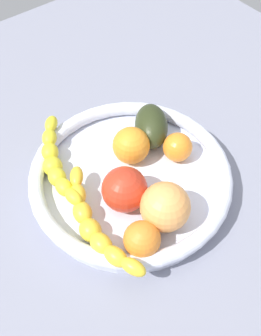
{
  "coord_description": "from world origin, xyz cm",
  "views": [
    {
      "loc": [
        -31.87,
        24.93,
        60.57
      ],
      "look_at": [
        0.0,
        0.0,
        8.12
      ],
      "focal_mm": 43.06,
      "sensor_mm": 36.0,
      "label": 1
    }
  ],
  "objects_px": {
    "banana_draped_right": "(94,225)",
    "avocado_dark": "(151,126)",
    "banana_draped_left": "(56,163)",
    "orange_mid_right": "(131,145)",
    "tomato_red": "(125,189)",
    "peach_blush": "(165,207)",
    "orange_front": "(178,147)",
    "orange_mid_left": "(142,239)",
    "fruit_bowl": "(131,178)"
  },
  "relations": [
    {
      "from": "fruit_bowl",
      "to": "banana_draped_right",
      "type": "relative_size",
      "value": 1.54
    },
    {
      "from": "peach_blush",
      "to": "orange_front",
      "type": "bearing_deg",
      "value": -50.71
    },
    {
      "from": "orange_mid_right",
      "to": "peach_blush",
      "type": "relative_size",
      "value": 0.83
    },
    {
      "from": "fruit_bowl",
      "to": "orange_mid_left",
      "type": "bearing_deg",
      "value": 149.34
    },
    {
      "from": "banana_draped_left",
      "to": "avocado_dark",
      "type": "distance_m",
      "value": 0.18
    },
    {
      "from": "banana_draped_right",
      "to": "orange_mid_left",
      "type": "bearing_deg",
      "value": -147.45
    },
    {
      "from": "banana_draped_right",
      "to": "orange_mid_left",
      "type": "height_order",
      "value": "orange_mid_left"
    },
    {
      "from": "banana_draped_right",
      "to": "orange_front",
      "type": "height_order",
      "value": "orange_front"
    },
    {
      "from": "banana_draped_left",
      "to": "orange_mid_right",
      "type": "height_order",
      "value": "orange_mid_right"
    },
    {
      "from": "banana_draped_right",
      "to": "tomato_red",
      "type": "height_order",
      "value": "tomato_red"
    },
    {
      "from": "fruit_bowl",
      "to": "avocado_dark",
      "type": "relative_size",
      "value": 3.55
    },
    {
      "from": "avocado_dark",
      "to": "banana_draped_left",
      "type": "bearing_deg",
      "value": 77.96
    },
    {
      "from": "banana_draped_right",
      "to": "orange_front",
      "type": "bearing_deg",
      "value": -79.52
    },
    {
      "from": "banana_draped_left",
      "to": "orange_front",
      "type": "height_order",
      "value": "orange_front"
    },
    {
      "from": "orange_mid_right",
      "to": "tomato_red",
      "type": "bearing_deg",
      "value": 135.67
    },
    {
      "from": "banana_draped_right",
      "to": "avocado_dark",
      "type": "xyz_separation_m",
      "value": [
        0.1,
        -0.2,
        0.01
      ]
    },
    {
      "from": "orange_mid_left",
      "to": "avocado_dark",
      "type": "relative_size",
      "value": 0.58
    },
    {
      "from": "tomato_red",
      "to": "peach_blush",
      "type": "distance_m",
      "value": 0.07
    },
    {
      "from": "peach_blush",
      "to": "banana_draped_right",
      "type": "bearing_deg",
      "value": 64.54
    },
    {
      "from": "tomato_red",
      "to": "orange_mid_left",
      "type": "bearing_deg",
      "value": 159.56
    },
    {
      "from": "avocado_dark",
      "to": "orange_front",
      "type": "bearing_deg",
      "value": -174.51
    },
    {
      "from": "tomato_red",
      "to": "avocado_dark",
      "type": "xyz_separation_m",
      "value": [
        0.08,
        -0.12,
        -0.01
      ]
    },
    {
      "from": "banana_draped_left",
      "to": "banana_draped_right",
      "type": "distance_m",
      "value": 0.14
    },
    {
      "from": "orange_front",
      "to": "tomato_red",
      "type": "relative_size",
      "value": 0.7
    },
    {
      "from": "banana_draped_right",
      "to": "orange_front",
      "type": "xyz_separation_m",
      "value": [
        0.04,
        -0.2,
        0.0
      ]
    },
    {
      "from": "orange_mid_right",
      "to": "tomato_red",
      "type": "height_order",
      "value": "tomato_red"
    },
    {
      "from": "avocado_dark",
      "to": "orange_mid_left",
      "type": "bearing_deg",
      "value": 136.78
    },
    {
      "from": "orange_front",
      "to": "tomato_red",
      "type": "height_order",
      "value": "tomato_red"
    },
    {
      "from": "fruit_bowl",
      "to": "orange_mid_right",
      "type": "distance_m",
      "value": 0.06
    },
    {
      "from": "fruit_bowl",
      "to": "banana_draped_left",
      "type": "xyz_separation_m",
      "value": [
        0.09,
        0.09,
        0.02
      ]
    },
    {
      "from": "banana_draped_left",
      "to": "orange_mid_right",
      "type": "distance_m",
      "value": 0.13
    },
    {
      "from": "banana_draped_left",
      "to": "tomato_red",
      "type": "distance_m",
      "value": 0.13
    },
    {
      "from": "fruit_bowl",
      "to": "tomato_red",
      "type": "bearing_deg",
      "value": 130.82
    },
    {
      "from": "fruit_bowl",
      "to": "orange_front",
      "type": "relative_size",
      "value": 6.65
    },
    {
      "from": "orange_mid_left",
      "to": "banana_draped_right",
      "type": "bearing_deg",
      "value": 32.55
    },
    {
      "from": "orange_mid_left",
      "to": "orange_mid_right",
      "type": "relative_size",
      "value": 0.86
    },
    {
      "from": "banana_draped_right",
      "to": "tomato_red",
      "type": "relative_size",
      "value": 3.04
    },
    {
      "from": "orange_mid_right",
      "to": "avocado_dark",
      "type": "distance_m",
      "value": 0.06
    },
    {
      "from": "orange_mid_right",
      "to": "tomato_red",
      "type": "distance_m",
      "value": 0.1
    },
    {
      "from": "tomato_red",
      "to": "peach_blush",
      "type": "bearing_deg",
      "value": -156.54
    },
    {
      "from": "banana_draped_right",
      "to": "avocado_dark",
      "type": "height_order",
      "value": "avocado_dark"
    },
    {
      "from": "tomato_red",
      "to": "banana_draped_left",
      "type": "bearing_deg",
      "value": 23.64
    },
    {
      "from": "orange_mid_left",
      "to": "avocado_dark",
      "type": "bearing_deg",
      "value": -43.22
    },
    {
      "from": "banana_draped_left",
      "to": "orange_mid_left",
      "type": "distance_m",
      "value": 0.2
    },
    {
      "from": "banana_draped_right",
      "to": "avocado_dark",
      "type": "distance_m",
      "value": 0.22
    },
    {
      "from": "orange_front",
      "to": "orange_mid_left",
      "type": "height_order",
      "value": "orange_mid_left"
    },
    {
      "from": "fruit_bowl",
      "to": "orange_mid_right",
      "type": "bearing_deg",
      "value": -39.38
    },
    {
      "from": "banana_draped_right",
      "to": "orange_mid_right",
      "type": "xyz_separation_m",
      "value": [
        0.09,
        -0.14,
        0.01
      ]
    },
    {
      "from": "orange_mid_left",
      "to": "avocado_dark",
      "type": "distance_m",
      "value": 0.23
    },
    {
      "from": "fruit_bowl",
      "to": "banana_draped_left",
      "type": "relative_size",
      "value": 1.75
    }
  ]
}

